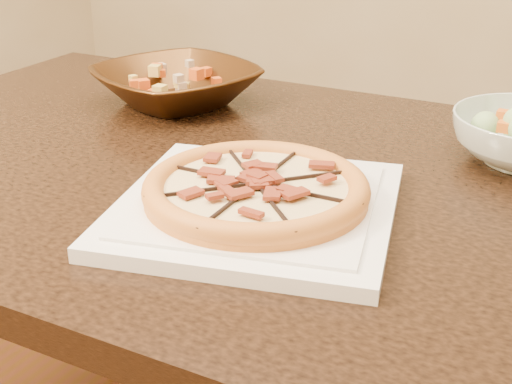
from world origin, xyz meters
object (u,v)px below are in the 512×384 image
pizza (256,189)px  bronze_bowl (176,86)px  dining_table (235,235)px  plate (256,207)px

pizza → bronze_bowl: bearing=137.0°
dining_table → bronze_bowl: (-0.23, 0.19, 0.15)m
dining_table → plate: (0.11, -0.13, 0.12)m
dining_table → pizza: bearing=-49.6°
plate → pizza: size_ratio=1.47×
plate → bronze_bowl: bearing=137.0°
dining_table → bronze_bowl: bronze_bowl is taller
plate → pizza: (-0.00, 0.00, 0.02)m
plate → pizza: 0.02m
pizza → bronze_bowl: size_ratio=1.00×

